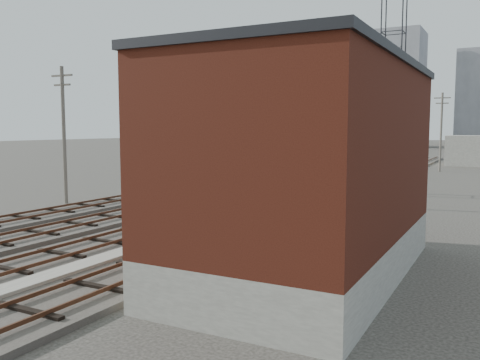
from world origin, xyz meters
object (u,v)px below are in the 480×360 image
Objects in this scene: signal_mast at (131,219)px; car_grey at (292,162)px; car_red at (188,170)px; site_trailer at (253,161)px; car_silver at (236,165)px; switch_stand at (277,183)px.

car_grey is (-14.92, 49.28, -1.76)m from signal_mast.
car_red is at bearing 149.18° from car_grey.
site_trailer is at bearing 163.06° from car_grey.
signal_mast is 40.38m from site_trailer.
site_trailer is at bearing -135.34° from car_silver.
car_grey is at bearing 106.85° from signal_mast.
car_red reaches higher than car_grey.
site_trailer is 1.83× the size of car_silver.
signal_mast reaches higher than car_silver.
switch_stand is 0.27× the size of car_red.
car_red is at bearing 166.16° from car_silver.
car_red is 1.11× the size of car_grey.
car_red is 1.10× the size of car_silver.
switch_stand reaches higher than car_grey.
car_red reaches higher than car_silver.
car_grey is (4.04, 17.90, -0.17)m from car_red.
signal_mast reaches higher than car_red.
signal_mast is at bearing -164.53° from car_silver.
site_trailer is 11.71m from car_grey.
car_red is at bearing -108.36° from site_trailer.
switch_stand is at bearing -100.59° from car_red.
site_trailer is 1.84× the size of car_grey.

